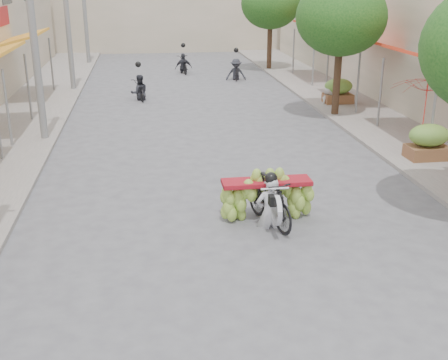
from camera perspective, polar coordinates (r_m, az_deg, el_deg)
ground at (r=8.85m, az=6.93°, el=-16.10°), size 120.00×120.00×0.00m
sidewalk_left at (r=23.02m, az=-20.54°, el=5.75°), size 4.00×60.00×0.12m
sidewalk_right at (r=24.22m, az=14.01°, el=7.07°), size 4.00×60.00×0.12m
far_building at (r=44.96m, az=-5.87°, el=17.62°), size 20.00×6.00×7.00m
utility_pole_mid at (r=19.22m, az=-18.98°, el=15.40°), size 0.60×0.24×8.00m
utility_pole_far at (r=28.11m, az=-15.76°, el=16.81°), size 0.60×0.24×8.00m
street_tree_mid at (r=22.21m, az=11.82°, el=15.86°), size 3.40×3.40×5.25m
street_tree_far at (r=33.74m, az=4.76°, el=17.42°), size 3.40×3.40×5.25m
produce_crate_mid at (r=17.58m, az=20.08°, el=3.93°), size 1.20×0.88×1.16m
produce_crate_far at (r=24.73m, az=11.54°, el=9.06°), size 1.20×0.88×1.16m
banana_motorbike at (r=12.40m, az=4.56°, el=-1.35°), size 2.20×1.99×2.10m
market_umbrella at (r=17.18m, az=20.11°, el=9.86°), size 2.75×2.75×1.89m
pedestrian at (r=24.51m, az=10.74°, el=9.57°), size 0.94×0.78×1.65m
bg_motorbike_a at (r=25.65m, az=-8.63°, el=9.72°), size 0.87×1.61×1.95m
bg_motorbike_b at (r=30.50m, az=1.23°, el=11.69°), size 1.11×1.71×1.95m
bg_motorbike_c at (r=32.84m, az=-4.14°, el=12.12°), size 1.01×1.73×1.95m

